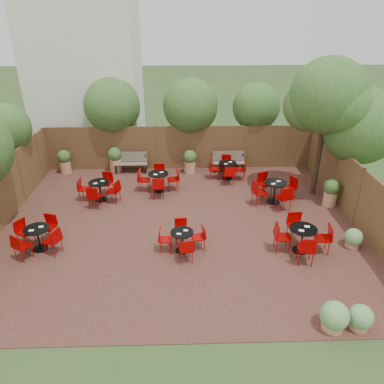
{
  "coord_description": "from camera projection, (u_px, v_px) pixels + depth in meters",
  "views": [
    {
      "loc": [
        0.08,
        -10.66,
        6.6
      ],
      "look_at": [
        0.42,
        0.5,
        1.0
      ],
      "focal_mm": 34.08,
      "sensor_mm": 36.0,
      "label": 1
    }
  ],
  "objects": [
    {
      "name": "ground",
      "position": [
        180.0,
        225.0,
        12.48
      ],
      "size": [
        80.0,
        80.0,
        0.0
      ],
      "primitive_type": "plane",
      "color": "#354F23",
      "rests_on": "ground"
    },
    {
      "name": "courtyard_paving",
      "position": [
        180.0,
        224.0,
        12.47
      ],
      "size": [
        12.0,
        10.0,
        0.02
      ],
      "primitive_type": "cube",
      "color": "#3A1A17",
      "rests_on": "ground"
    },
    {
      "name": "fence_back",
      "position": [
        180.0,
        148.0,
        16.5
      ],
      "size": [
        12.0,
        0.08,
        2.0
      ],
      "primitive_type": "cube",
      "color": "#4C2D1C",
      "rests_on": "ground"
    },
    {
      "name": "fence_right",
      "position": [
        359.0,
        196.0,
        12.19
      ],
      "size": [
        0.08,
        10.0,
        2.0
      ],
      "primitive_type": "cube",
      "color": "#4C2D1C",
      "rests_on": "ground"
    },
    {
      "name": "neighbour_building",
      "position": [
        87.0,
        69.0,
        17.71
      ],
      "size": [
        5.0,
        4.0,
        8.0
      ],
      "primitive_type": "cube",
      "color": "silver",
      "rests_on": "ground"
    },
    {
      "name": "overhang_foliage",
      "position": [
        151.0,
        124.0,
        13.65
      ],
      "size": [
        15.87,
        10.49,
        2.78
      ],
      "color": "#2F591D",
      "rests_on": "ground"
    },
    {
      "name": "courtyard_tree",
      "position": [
        328.0,
        100.0,
        12.9
      ],
      "size": [
        2.84,
        2.75,
        5.22
      ],
      "rotation": [
        0.0,
        0.0,
        -0.34
      ],
      "color": "black",
      "rests_on": "courtyard_paving"
    },
    {
      "name": "park_bench_left",
      "position": [
        131.0,
        162.0,
        16.34
      ],
      "size": [
        1.45,
        0.47,
        0.9
      ],
      "rotation": [
        0.0,
        0.0,
        0.0
      ],
      "color": "brown",
      "rests_on": "courtyard_paving"
    },
    {
      "name": "park_bench_right",
      "position": [
        229.0,
        161.0,
        16.45
      ],
      "size": [
        1.44,
        0.48,
        0.89
      ],
      "rotation": [
        0.0,
        0.0,
        0.01
      ],
      "color": "brown",
      "rests_on": "courtyard_paving"
    },
    {
      "name": "bistro_tables",
      "position": [
        191.0,
        201.0,
        13.03
      ],
      "size": [
        9.54,
        6.92,
        0.96
      ],
      "color": "black",
      "rests_on": "courtyard_paving"
    },
    {
      "name": "planters",
      "position": [
        166.0,
        166.0,
        15.56
      ],
      "size": [
        11.29,
        4.09,
        1.12
      ],
      "color": "tan",
      "rests_on": "courtyard_paving"
    },
    {
      "name": "low_shrubs",
      "position": [
        347.0,
        291.0,
        9.05
      ],
      "size": [
        2.44,
        3.82,
        0.72
      ],
      "color": "tan",
      "rests_on": "courtyard_paving"
    }
  ]
}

